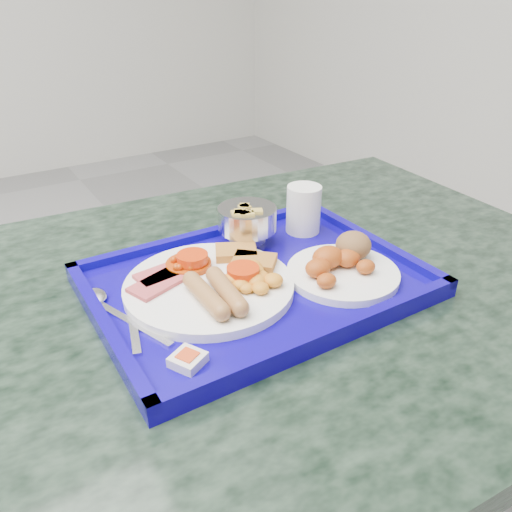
{
  "coord_description": "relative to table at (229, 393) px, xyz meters",
  "views": [
    {
      "loc": [
        0.61,
        -0.82,
        1.22
      ],
      "look_at": [
        0.96,
        -0.27,
        0.86
      ],
      "focal_mm": 35.0,
      "sensor_mm": 36.0,
      "label": 1
    }
  ],
  "objects": [
    {
      "name": "knife",
      "position": [
        -0.15,
        -0.02,
        0.22
      ],
      "size": [
        0.06,
        0.15,
        0.0
      ],
      "primitive_type": "cube",
      "rotation": [
        0.0,
        0.0,
        0.34
      ],
      "color": "silver",
      "rests_on": "tray"
    },
    {
      "name": "fruit_bowl",
      "position": [
        0.1,
        0.1,
        0.27
      ],
      "size": [
        0.1,
        0.1,
        0.07
      ],
      "color": "silver",
      "rests_on": "tray"
    },
    {
      "name": "main_plate",
      "position": [
        -0.02,
        -0.01,
        0.24
      ],
      "size": [
        0.25,
        0.25,
        0.04
      ],
      "rotation": [
        0.0,
        0.0,
        -0.17
      ],
      "color": "white",
      "rests_on": "tray"
    },
    {
      "name": "bread_plate",
      "position": [
        0.17,
        -0.07,
        0.24
      ],
      "size": [
        0.17,
        0.17,
        0.06
      ],
      "rotation": [
        0.0,
        0.0,
        0.39
      ],
      "color": "white",
      "rests_on": "tray"
    },
    {
      "name": "jam_packet",
      "position": [
        -0.13,
        -0.14,
        0.23
      ],
      "size": [
        0.05,
        0.05,
        0.01
      ],
      "rotation": [
        0.0,
        0.0,
        0.48
      ],
      "color": "white",
      "rests_on": "tray"
    },
    {
      "name": "juice_cup",
      "position": [
        0.21,
        0.09,
        0.27
      ],
      "size": [
        0.06,
        0.06,
        0.09
      ],
      "color": "white",
      "rests_on": "tray"
    },
    {
      "name": "spoon",
      "position": [
        -0.17,
        0.04,
        0.23
      ],
      "size": [
        0.07,
        0.18,
        0.01
      ],
      "rotation": [
        0.0,
        0.0,
        -0.27
      ],
      "color": "silver",
      "rests_on": "tray"
    },
    {
      "name": "table",
      "position": [
        0.0,
        0.0,
        0.0
      ],
      "size": [
        1.34,
        0.95,
        0.8
      ],
      "rotation": [
        0.0,
        0.0,
        -0.07
      ],
      "color": "slate",
      "rests_on": "floor"
    },
    {
      "name": "tray",
      "position": [
        0.05,
        -0.01,
        0.22
      ],
      "size": [
        0.49,
        0.36,
        0.03
      ],
      "rotation": [
        0.0,
        0.0,
        -0.01
      ],
      "color": "#0D038E",
      "rests_on": "table"
    }
  ]
}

